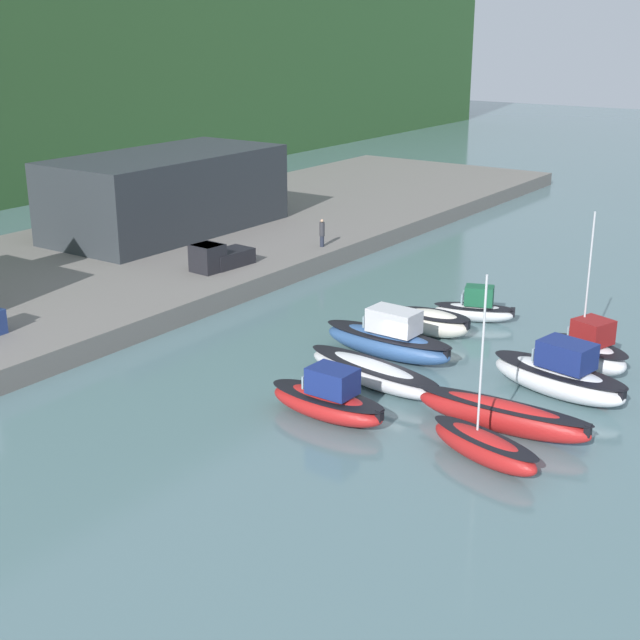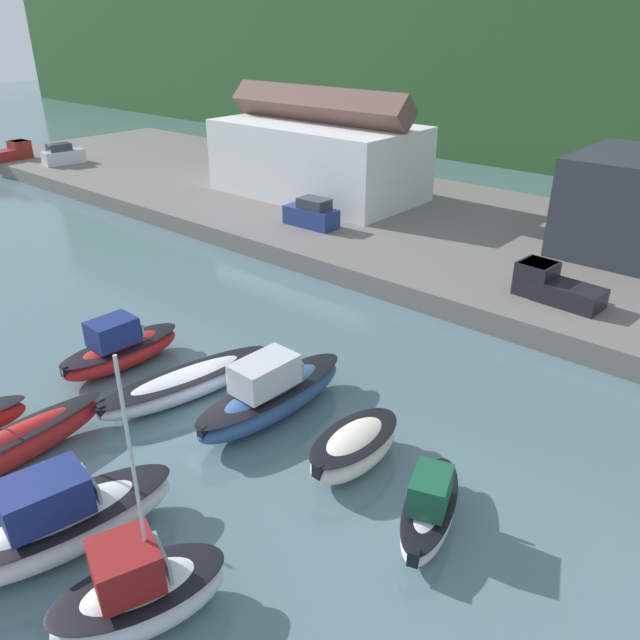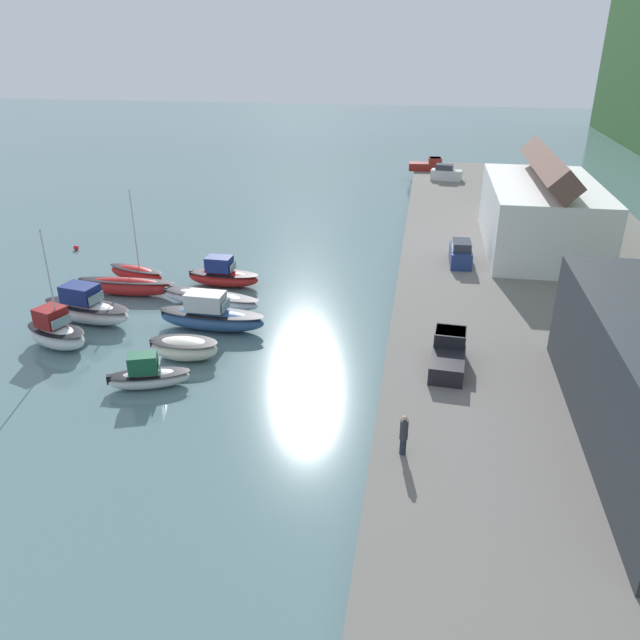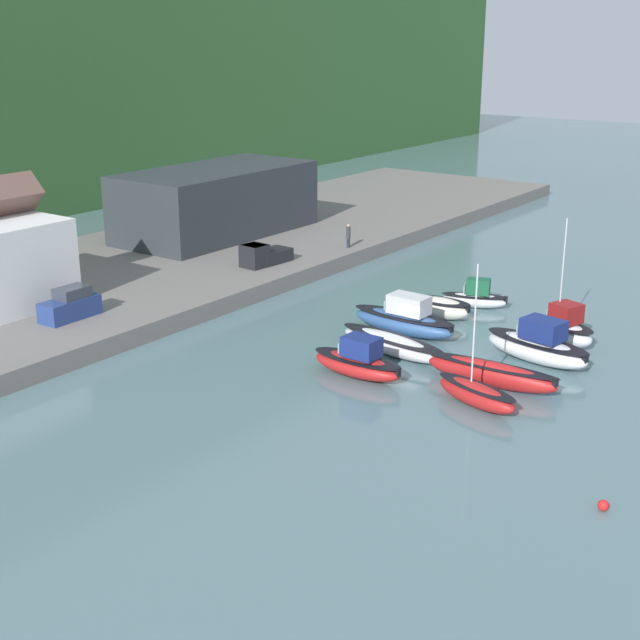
% 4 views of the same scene
% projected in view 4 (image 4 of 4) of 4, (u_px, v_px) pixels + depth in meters
% --- Properties ---
extents(ground_plane, '(320.00, 320.00, 0.00)m').
position_uv_depth(ground_plane, '(408.00, 346.00, 59.84)').
color(ground_plane, slate).
extents(quay_promenade, '(120.92, 25.05, 1.35)m').
position_uv_depth(quay_promenade, '(129.00, 275.00, 74.75)').
color(quay_promenade, slate).
rests_on(quay_promenade, ground_plane).
extents(yacht_club_building, '(19.85, 9.61, 6.38)m').
position_uv_depth(yacht_club_building, '(217.00, 201.00, 85.60)').
color(yacht_club_building, '#2D3338').
rests_on(yacht_club_building, quay_promenade).
extents(moored_boat_0, '(2.33, 6.33, 2.62)m').
position_uv_depth(moored_boat_0, '(358.00, 362.00, 54.32)').
color(moored_boat_0, red).
rests_on(moored_boat_0, ground_plane).
extents(moored_boat_1, '(3.47, 8.73, 1.30)m').
position_uv_depth(moored_boat_1, '(392.00, 344.00, 58.20)').
color(moored_boat_1, silver).
rests_on(moored_boat_1, ground_plane).
extents(moored_boat_2, '(2.53, 8.11, 2.88)m').
position_uv_depth(moored_boat_2, '(404.00, 320.00, 61.91)').
color(moored_boat_2, '#33568E').
rests_on(moored_boat_2, ground_plane).
extents(moored_boat_3, '(2.34, 4.70, 1.55)m').
position_uv_depth(moored_boat_3, '(441.00, 307.00, 65.45)').
color(moored_boat_3, white).
rests_on(moored_boat_3, ground_plane).
extents(moored_boat_4, '(3.24, 5.29, 2.27)m').
position_uv_depth(moored_boat_4, '(475.00, 297.00, 67.95)').
color(moored_boat_4, silver).
rests_on(moored_boat_4, ground_plane).
extents(moored_boat_5, '(3.09, 5.84, 8.20)m').
position_uv_depth(moored_boat_5, '(476.00, 394.00, 50.12)').
color(moored_boat_5, red).
rests_on(moored_boat_5, ground_plane).
extents(moored_boat_6, '(1.85, 8.46, 1.53)m').
position_uv_depth(moored_boat_6, '(491.00, 373.00, 52.93)').
color(moored_boat_6, red).
rests_on(moored_boat_6, ground_plane).
extents(moored_boat_7, '(3.81, 7.72, 2.93)m').
position_uv_depth(moored_boat_7, '(538.00, 346.00, 56.68)').
color(moored_boat_7, white).
rests_on(moored_boat_7, ground_plane).
extents(moored_boat_8, '(3.89, 5.45, 8.58)m').
position_uv_depth(moored_boat_8, '(562.00, 329.00, 59.93)').
color(moored_boat_8, white).
rests_on(moored_boat_8, ground_plane).
extents(parked_car_0, '(4.23, 1.88, 2.16)m').
position_uv_depth(parked_car_0, '(70.00, 305.00, 61.04)').
color(parked_car_0, navy).
rests_on(parked_car_0, quay_promenade).
extents(pickup_truck_1, '(4.86, 2.30, 1.90)m').
position_uv_depth(pickup_truck_1, '(263.00, 255.00, 74.97)').
color(pickup_truck_1, black).
rests_on(pickup_truck_1, quay_promenade).
extents(person_on_quay, '(0.40, 0.40, 2.14)m').
position_uv_depth(person_on_quay, '(348.00, 236.00, 80.85)').
color(person_on_quay, '#232838').
rests_on(person_on_quay, quay_promenade).
extents(mooring_buoy_0, '(0.51, 0.51, 0.51)m').
position_uv_depth(mooring_buoy_0, '(603.00, 505.00, 39.34)').
color(mooring_buoy_0, red).
rests_on(mooring_buoy_0, ground_plane).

